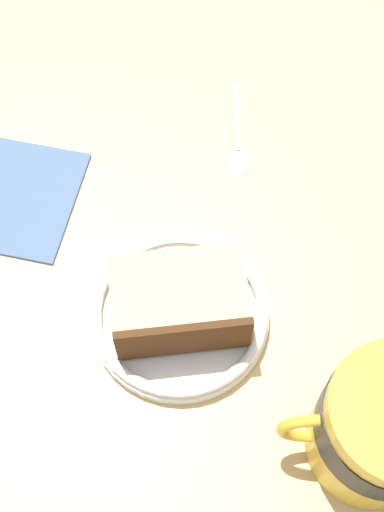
{
  "coord_description": "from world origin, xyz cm",
  "views": [
    {
      "loc": [
        -1.65,
        -25.25,
        53.61
      ],
      "look_at": [
        -7.09,
        0.58,
        3.0
      ],
      "focal_mm": 48.55,
      "sensor_mm": 36.0,
      "label": 1
    }
  ],
  "objects_px": {
    "cake_slice": "(179,303)",
    "folded_napkin": "(9,195)",
    "tea_mug": "(383,427)",
    "small_plate": "(180,313)",
    "teaspoon": "(238,148)"
  },
  "relations": [
    {
      "from": "cake_slice",
      "to": "small_plate",
      "type": "bearing_deg",
      "value": 108.48
    },
    {
      "from": "cake_slice",
      "to": "tea_mug",
      "type": "xyz_separation_m",
      "value": [
        0.16,
        -0.07,
        0.02
      ]
    },
    {
      "from": "tea_mug",
      "to": "teaspoon",
      "type": "relative_size",
      "value": 1.1
    },
    {
      "from": "small_plate",
      "to": "tea_mug",
      "type": "relative_size",
      "value": 1.21
    },
    {
      "from": "small_plate",
      "to": "cake_slice",
      "type": "relative_size",
      "value": 1.22
    },
    {
      "from": "folded_napkin",
      "to": "tea_mug",
      "type": "bearing_deg",
      "value": -25.07
    },
    {
      "from": "tea_mug",
      "to": "teaspoon",
      "type": "xyz_separation_m",
      "value": [
        -0.14,
        0.25,
        -0.05
      ]
    },
    {
      "from": "small_plate",
      "to": "cake_slice",
      "type": "height_order",
      "value": "cake_slice"
    },
    {
      "from": "tea_mug",
      "to": "folded_napkin",
      "type": "height_order",
      "value": "tea_mug"
    },
    {
      "from": "small_plate",
      "to": "teaspoon",
      "type": "relative_size",
      "value": 1.33
    },
    {
      "from": "cake_slice",
      "to": "folded_napkin",
      "type": "distance_m",
      "value": 0.2
    },
    {
      "from": "tea_mug",
      "to": "cake_slice",
      "type": "bearing_deg",
      "value": 156.15
    },
    {
      "from": "small_plate",
      "to": "folded_napkin",
      "type": "relative_size",
      "value": 1.23
    },
    {
      "from": "tea_mug",
      "to": "small_plate",
      "type": "bearing_deg",
      "value": 155.5
    },
    {
      "from": "cake_slice",
      "to": "tea_mug",
      "type": "distance_m",
      "value": 0.18
    }
  ]
}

